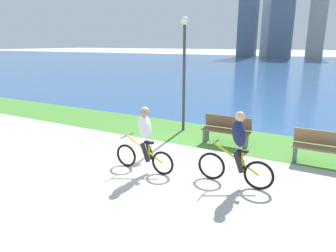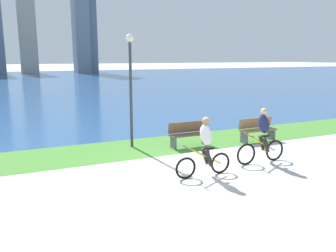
# 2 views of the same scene
# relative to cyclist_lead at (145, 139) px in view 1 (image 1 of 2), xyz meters

# --- Properties ---
(ground_plane) EXTENTS (300.00, 300.00, 0.00)m
(ground_plane) POSITION_rel_cyclist_lead_xyz_m (-0.14, 0.64, -0.83)
(ground_plane) COLOR #B2AFA8
(grass_strip_bayside) EXTENTS (120.00, 2.63, 0.01)m
(grass_strip_bayside) POSITION_rel_cyclist_lead_xyz_m (-0.14, 3.56, -0.82)
(grass_strip_bayside) COLOR #478433
(grass_strip_bayside) RESTS_ON ground
(bay_water_surface) EXTENTS (300.00, 69.77, 0.00)m
(bay_water_surface) POSITION_rel_cyclist_lead_xyz_m (-0.14, 39.76, -0.82)
(bay_water_surface) COLOR #2D568C
(bay_water_surface) RESTS_ON ground
(cyclist_lead) EXTENTS (1.69, 0.52, 1.64)m
(cyclist_lead) POSITION_rel_cyclist_lead_xyz_m (0.00, 0.00, 0.00)
(cyclist_lead) COLOR black
(cyclist_lead) RESTS_ON ground
(cyclist_trailing) EXTENTS (1.75, 0.52, 1.70)m
(cyclist_trailing) POSITION_rel_cyclist_lead_xyz_m (2.21, 0.33, 0.01)
(cyclist_trailing) COLOR black
(cyclist_trailing) RESTS_ON ground
(bench_near_path) EXTENTS (1.50, 0.47, 0.90)m
(bench_near_path) POSITION_rel_cyclist_lead_xyz_m (3.85, 2.60, -0.38)
(bench_near_path) COLOR olive
(bench_near_path) RESTS_ON ground
(bench_far_along_path) EXTENTS (1.50, 0.47, 0.90)m
(bench_far_along_path) POSITION_rel_cyclist_lead_xyz_m (1.09, 3.00, -0.38)
(bench_far_along_path) COLOR brown
(bench_far_along_path) RESTS_ON ground
(lamppost_tall) EXTENTS (0.28, 0.28, 3.97)m
(lamppost_tall) POSITION_rel_cyclist_lead_xyz_m (-0.81, 3.81, 1.77)
(lamppost_tall) COLOR #38383D
(lamppost_tall) RESTS_ON ground
(city_skyline_far_shore) EXTENTS (29.13, 8.83, 23.92)m
(city_skyline_far_shore) POSITION_rel_cyclist_lead_xyz_m (-1.29, 64.29, 9.25)
(city_skyline_far_shore) COLOR slate
(city_skyline_far_shore) RESTS_ON ground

